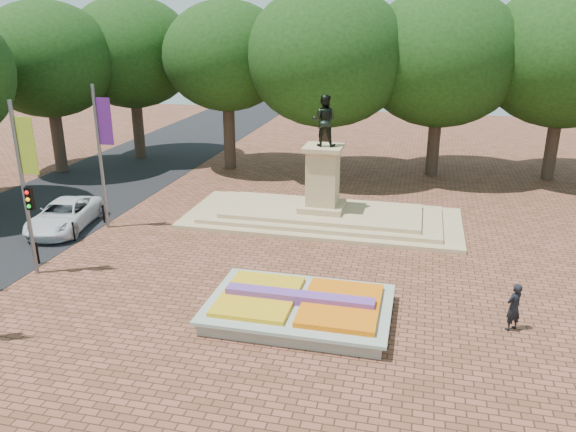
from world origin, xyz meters
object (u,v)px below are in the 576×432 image
(pedestrian, at_px, (514,307))
(flower_bed, at_px, (300,307))
(van, at_px, (64,215))
(monument, at_px, (322,204))

(pedestrian, bearing_deg, flower_bed, -33.99)
(van, bearing_deg, monument, 8.96)
(pedestrian, bearing_deg, monument, -89.38)
(monument, bearing_deg, van, -160.97)
(pedestrian, bearing_deg, van, -54.60)
(flower_bed, bearing_deg, pedestrian, 6.74)
(flower_bed, xyz_separation_m, monument, (-1.03, 10.00, 0.50))
(flower_bed, bearing_deg, monument, 95.87)
(monument, xyz_separation_m, pedestrian, (8.07, -9.17, -0.04))
(flower_bed, xyz_separation_m, pedestrian, (7.04, 0.83, 0.46))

